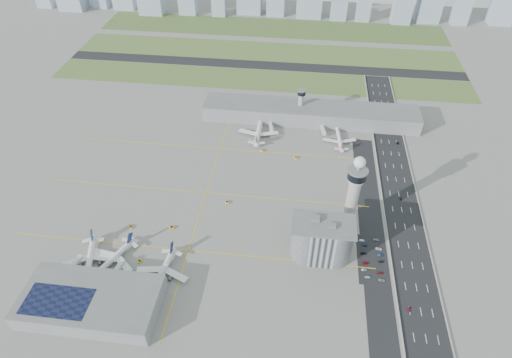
# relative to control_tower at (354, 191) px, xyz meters

# --- Properties ---
(ground) EXTENTS (1000.00, 1000.00, 0.00)m
(ground) POSITION_rel_control_tower_xyz_m (-72.00, -8.00, -35.04)
(ground) COLOR gray
(grass_strip_0) EXTENTS (480.00, 50.00, 0.08)m
(grass_strip_0) POSITION_rel_control_tower_xyz_m (-92.00, 217.00, -35.00)
(grass_strip_0) COLOR #496530
(grass_strip_0) RESTS_ON ground
(grass_strip_1) EXTENTS (480.00, 60.00, 0.08)m
(grass_strip_1) POSITION_rel_control_tower_xyz_m (-92.00, 292.00, -35.00)
(grass_strip_1) COLOR #506932
(grass_strip_1) RESTS_ON ground
(grass_strip_2) EXTENTS (480.00, 70.00, 0.08)m
(grass_strip_2) POSITION_rel_control_tower_xyz_m (-92.00, 372.00, -35.00)
(grass_strip_2) COLOR #49632F
(grass_strip_2) RESTS_ON ground
(runway) EXTENTS (480.00, 22.00, 0.10)m
(runway) POSITION_rel_control_tower_xyz_m (-92.00, 254.00, -34.98)
(runway) COLOR black
(runway) RESTS_ON ground
(highway) EXTENTS (28.00, 500.00, 0.10)m
(highway) POSITION_rel_control_tower_xyz_m (43.00, -8.00, -34.99)
(highway) COLOR black
(highway) RESTS_ON ground
(barrier_left) EXTENTS (0.60, 500.00, 1.20)m
(barrier_left) POSITION_rel_control_tower_xyz_m (29.00, -8.00, -34.44)
(barrier_left) COLOR #9E9E99
(barrier_left) RESTS_ON ground
(barrier_right) EXTENTS (0.60, 500.00, 1.20)m
(barrier_right) POSITION_rel_control_tower_xyz_m (57.00, -8.00, -34.44)
(barrier_right) COLOR #9E9E99
(barrier_right) RESTS_ON ground
(landside_road) EXTENTS (18.00, 260.00, 0.08)m
(landside_road) POSITION_rel_control_tower_xyz_m (18.00, -18.00, -35.00)
(landside_road) COLOR black
(landside_road) RESTS_ON ground
(parking_lot) EXTENTS (20.00, 44.00, 0.10)m
(parking_lot) POSITION_rel_control_tower_xyz_m (16.00, -30.00, -34.99)
(parking_lot) COLOR black
(parking_lot) RESTS_ON ground
(taxiway_line_h_0) EXTENTS (260.00, 0.60, 0.01)m
(taxiway_line_h_0) POSITION_rel_control_tower_xyz_m (-112.00, -38.00, -35.04)
(taxiway_line_h_0) COLOR yellow
(taxiway_line_h_0) RESTS_ON ground
(taxiway_line_h_1) EXTENTS (260.00, 0.60, 0.01)m
(taxiway_line_h_1) POSITION_rel_control_tower_xyz_m (-112.00, 22.00, -35.04)
(taxiway_line_h_1) COLOR yellow
(taxiway_line_h_1) RESTS_ON ground
(taxiway_line_h_2) EXTENTS (260.00, 0.60, 0.01)m
(taxiway_line_h_2) POSITION_rel_control_tower_xyz_m (-112.00, 82.00, -35.04)
(taxiway_line_h_2) COLOR yellow
(taxiway_line_h_2) RESTS_ON ground
(taxiway_line_v) EXTENTS (0.60, 260.00, 0.01)m
(taxiway_line_v) POSITION_rel_control_tower_xyz_m (-112.00, 22.00, -35.04)
(taxiway_line_v) COLOR yellow
(taxiway_line_v) RESTS_ON ground
(control_tower) EXTENTS (14.00, 14.00, 64.50)m
(control_tower) POSITION_rel_control_tower_xyz_m (0.00, 0.00, 0.00)
(control_tower) COLOR #ADAAA5
(control_tower) RESTS_ON ground
(secondary_tower) EXTENTS (8.60, 8.60, 31.90)m
(secondary_tower) POSITION_rel_control_tower_xyz_m (-42.00, 142.00, -16.24)
(secondary_tower) COLOR #ADAAA5
(secondary_tower) RESTS_ON ground
(admin_building) EXTENTS (42.00, 24.00, 33.50)m
(admin_building) POSITION_rel_control_tower_xyz_m (-20.01, -30.00, -19.74)
(admin_building) COLOR #B2B2B7
(admin_building) RESTS_ON ground
(terminal_pier) EXTENTS (210.00, 32.00, 15.80)m
(terminal_pier) POSITION_rel_control_tower_xyz_m (-32.00, 140.00, -27.14)
(terminal_pier) COLOR gray
(terminal_pier) RESTS_ON ground
(near_terminal) EXTENTS (84.00, 42.00, 13.00)m
(near_terminal) POSITION_rel_control_tower_xyz_m (-160.07, -90.02, -28.62)
(near_terminal) COLOR gray
(near_terminal) RESTS_ON ground
(airplane_near_a) EXTENTS (47.98, 52.56, 12.34)m
(airplane_near_a) POSITION_rel_control_tower_xyz_m (-175.63, -58.06, -28.87)
(airplane_near_a) COLOR white
(airplane_near_a) RESTS_ON ground
(airplane_near_b) EXTENTS (49.64, 52.77, 11.71)m
(airplane_near_b) POSITION_rel_control_tower_xyz_m (-161.05, -55.09, -29.18)
(airplane_near_b) COLOR white
(airplane_near_b) RESTS_ON ground
(airplane_near_c) EXTENTS (41.23, 46.87, 12.01)m
(airplane_near_c) POSITION_rel_control_tower_xyz_m (-123.96, -62.12, -29.03)
(airplane_near_c) COLOR white
(airplane_near_c) RESTS_ON ground
(airplane_far_a) EXTENTS (38.67, 45.48, 12.72)m
(airplane_far_a) POSITION_rel_control_tower_xyz_m (-79.63, 109.30, -28.68)
(airplane_far_a) COLOR white
(airplane_far_a) RESTS_ON ground
(airplane_far_b) EXTENTS (34.75, 39.76, 10.36)m
(airplane_far_b) POSITION_rel_control_tower_xyz_m (-3.51, 106.55, -29.86)
(airplane_far_b) COLOR white
(airplane_far_b) RESTS_ON ground
(jet_bridge_near_0) EXTENTS (5.39, 14.31, 5.70)m
(jet_bridge_near_0) POSITION_rel_control_tower_xyz_m (-185.00, -69.00, -32.19)
(jet_bridge_near_0) COLOR silver
(jet_bridge_near_0) RESTS_ON ground
(jet_bridge_near_1) EXTENTS (5.39, 14.31, 5.70)m
(jet_bridge_near_1) POSITION_rel_control_tower_xyz_m (-155.00, -69.00, -32.19)
(jet_bridge_near_1) COLOR silver
(jet_bridge_near_1) RESTS_ON ground
(jet_bridge_near_2) EXTENTS (5.39, 14.31, 5.70)m
(jet_bridge_near_2) POSITION_rel_control_tower_xyz_m (-125.00, -69.00, -32.19)
(jet_bridge_near_2) COLOR silver
(jet_bridge_near_2) RESTS_ON ground
(jet_bridge_far_0) EXTENTS (5.39, 14.31, 5.70)m
(jet_bridge_far_0) POSITION_rel_control_tower_xyz_m (-70.00, 124.00, -32.19)
(jet_bridge_far_0) COLOR silver
(jet_bridge_far_0) RESTS_ON ground
(jet_bridge_far_1) EXTENTS (5.39, 14.31, 5.70)m
(jet_bridge_far_1) POSITION_rel_control_tower_xyz_m (-20.00, 124.00, -32.19)
(jet_bridge_far_1) COLOR silver
(jet_bridge_far_1) RESTS_ON ground
(tug_0) EXTENTS (3.19, 2.60, 1.61)m
(tug_0) POSITION_rel_control_tower_xyz_m (-159.70, -22.38, -34.23)
(tug_0) COLOR gold
(tug_0) RESTS_ON ground
(tug_1) EXTENTS (3.23, 3.58, 1.72)m
(tug_1) POSITION_rel_control_tower_xyz_m (-142.85, -52.17, -34.18)
(tug_1) COLOR gold
(tug_1) RESTS_ON ground
(tug_2) EXTENTS (3.93, 3.08, 2.04)m
(tug_2) POSITION_rel_control_tower_xyz_m (-129.36, -19.11, -34.02)
(tug_2) COLOR gold
(tug_2) RESTS_ON ground
(tug_3) EXTENTS (3.34, 3.82, 1.86)m
(tug_3) POSITION_rel_control_tower_xyz_m (-93.33, 12.52, -34.11)
(tug_3) COLOR gold
(tug_3) RESTS_ON ground
(tug_4) EXTENTS (3.81, 3.64, 1.83)m
(tug_4) POSITION_rel_control_tower_xyz_m (-72.98, 83.05, -34.13)
(tug_4) COLOR yellow
(tug_4) RESTS_ON ground
(tug_5) EXTENTS (3.14, 3.72, 1.84)m
(tug_5) POSITION_rel_control_tower_xyz_m (-42.25, 76.15, -34.12)
(tug_5) COLOR yellow
(tug_5) RESTS_ON ground
(car_lot_0) EXTENTS (3.85, 1.85, 1.27)m
(car_lot_0) POSITION_rel_control_tower_xyz_m (11.84, -46.07, -34.41)
(car_lot_0) COLOR white
(car_lot_0) RESTS_ON ground
(car_lot_1) EXTENTS (3.71, 1.75, 1.17)m
(car_lot_1) POSITION_rel_control_tower_xyz_m (9.86, -40.31, -34.45)
(car_lot_1) COLOR #9D9D9D
(car_lot_1) RESTS_ON ground
(car_lot_2) EXTENTS (4.37, 2.56, 1.14)m
(car_lot_2) POSITION_rel_control_tower_xyz_m (11.41, -34.41, -34.47)
(car_lot_2) COLOR #A3101A
(car_lot_2) RESTS_ON ground
(car_lot_3) EXTENTS (4.20, 2.03, 1.18)m
(car_lot_3) POSITION_rel_control_tower_xyz_m (10.60, -25.91, -34.45)
(car_lot_3) COLOR black
(car_lot_3) RESTS_ON ground
(car_lot_4) EXTENTS (3.73, 1.50, 1.27)m
(car_lot_4) POSITION_rel_control_tower_xyz_m (11.84, -18.56, -34.41)
(car_lot_4) COLOR navy
(car_lot_4) RESTS_ON ground
(car_lot_5) EXTENTS (3.67, 1.46, 1.19)m
(car_lot_5) POSITION_rel_control_tower_xyz_m (10.05, -14.22, -34.45)
(car_lot_5) COLOR white
(car_lot_5) RESTS_ON ground
(car_lot_6) EXTENTS (4.34, 2.01, 1.21)m
(car_lot_6) POSITION_rel_control_tower_xyz_m (20.90, -47.40, -34.44)
(car_lot_6) COLOR #999EA4
(car_lot_6) RESTS_ON ground
(car_lot_7) EXTENTS (3.98, 1.68, 1.15)m
(car_lot_7) POSITION_rel_control_tower_xyz_m (20.52, -41.54, -34.47)
(car_lot_7) COLOR maroon
(car_lot_7) RESTS_ON ground
(car_lot_8) EXTENTS (3.69, 1.93, 1.20)m
(car_lot_8) POSITION_rel_control_tower_xyz_m (22.11, -31.84, -34.44)
(car_lot_8) COLOR #22212A
(car_lot_8) RESTS_ON ground
(car_lot_9) EXTENTS (3.91, 1.76, 1.25)m
(car_lot_9) POSITION_rel_control_tower_xyz_m (22.01, -26.27, -34.42)
(car_lot_9) COLOR navy
(car_lot_9) RESTS_ON ground
(car_lot_10) EXTENTS (4.74, 2.45, 1.28)m
(car_lot_10) POSITION_rel_control_tower_xyz_m (21.51, -20.60, -34.40)
(car_lot_10) COLOR white
(car_lot_10) RESTS_ON ground
(car_lot_11) EXTENTS (4.29, 1.79, 1.24)m
(car_lot_11) POSITION_rel_control_tower_xyz_m (20.22, -12.14, -34.42)
(car_lot_11) COLOR #999EA4
(car_lot_11) RESTS_ON ground
(car_hw_0) EXTENTS (1.92, 3.73, 1.22)m
(car_hw_0) POSITION_rel_control_tower_xyz_m (35.58, -67.59, -34.43)
(car_hw_0) COLOR #B11136
(car_hw_0) RESTS_ON ground
(car_hw_1) EXTENTS (1.31, 3.38, 1.10)m
(car_hw_1) POSITION_rel_control_tower_xyz_m (43.69, 33.72, -34.49)
(car_hw_1) COLOR black
(car_hw_1) RESTS_ON ground
(car_hw_2) EXTENTS (2.25, 4.27, 1.14)m
(car_hw_2) POSITION_rel_control_tower_xyz_m (50.50, 110.12, -34.47)
(car_hw_2) COLOR #192149
(car_hw_2) RESTS_ON ground
(car_hw_4) EXTENTS (1.42, 3.43, 1.16)m
(car_hw_4) POSITION_rel_control_tower_xyz_m (35.57, 173.37, -34.46)
(car_hw_4) COLOR gray
(car_hw_4) RESTS_ON ground
(skyline_bldg_6) EXTENTS (20.04, 16.03, 45.20)m
(skyline_bldg_6) POSITION_rel_control_tower_xyz_m (-174.68, 409.90, -12.44)
(skyline_bldg_6) COLOR #9EADC1
(skyline_bldg_6) RESTS_ON ground
(skyline_bldg_10) EXTENTS (23.01, 18.41, 27.75)m
(skyline_bldg_10) POSITION_rel_control_tower_xyz_m (1.27, 415.68, -21.17)
(skyline_bldg_10) COLOR #9EADC1
(skyline_bldg_10) RESTS_ON ground
(skyline_bldg_11) EXTENTS (20.22, 16.18, 38.97)m
(skyline_bldg_11) POSITION_rel_control_tower_xyz_m (36.28, 415.34, -15.56)
(skyline_bldg_11) COLOR #9EADC1
(skyline_bldg_11) RESTS_ON ground
(skyline_bldg_12) EXTENTS (26.14, 20.92, 46.89)m
(skyline_bldg_12) POSITION_rel_control_tower_xyz_m (90.17, 413.29, -11.60)
(skyline_bldg_12) COLOR #9EADC1
(skyline_bldg_12) RESTS_ON ground
(skyline_bldg_14) EXTENTS (21.59, 17.28, 68.75)m
(skyline_bldg_14) POSITION_rel_control_tower_xyz_m (172.74, 418.38, -0.67)
(skyline_bldg_14) COLOR #9EADC1
(skyline_bldg_14) RESTS_ON ground
(skyline_bldg_15) EXTENTS (30.25, 24.20, 63.40)m
(skyline_bldg_15) POSITION_rel_control_tower_xyz_m (230.83, 427.54, -3.34)
(skyline_bldg_15) COLOR #9EADC1
(skyline_bldg_15) RESTS_ON ground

